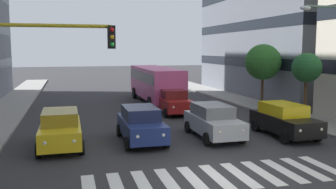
{
  "coord_description": "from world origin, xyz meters",
  "views": [
    {
      "loc": [
        5.02,
        11.86,
        4.55
      ],
      "look_at": [
        -0.25,
        -7.7,
        2.07
      ],
      "focal_mm": 39.42,
      "sensor_mm": 36.0,
      "label": 1
    }
  ],
  "objects_px": {
    "car_0": "(284,119)",
    "street_tree_1": "(307,68)",
    "car_row2_0": "(173,101)",
    "traffic_light_gantry": "(22,77)",
    "car_3": "(60,129)",
    "bus_behind_traffic": "(155,81)",
    "car_1": "(213,121)",
    "street_lamp_right": "(0,42)",
    "car_2": "(141,124)",
    "street_tree_2": "(263,62)"
  },
  "relations": [
    {
      "from": "car_3",
      "to": "bus_behind_traffic",
      "type": "relative_size",
      "value": 0.42
    },
    {
      "from": "street_lamp_right",
      "to": "street_tree_1",
      "type": "bearing_deg",
      "value": 179.92
    },
    {
      "from": "car_2",
      "to": "bus_behind_traffic",
      "type": "xyz_separation_m",
      "value": [
        -3.76,
        -13.08,
        0.97
      ]
    },
    {
      "from": "car_1",
      "to": "bus_behind_traffic",
      "type": "bearing_deg",
      "value": -90.0
    },
    {
      "from": "street_tree_1",
      "to": "car_1",
      "type": "bearing_deg",
      "value": 19.43
    },
    {
      "from": "street_lamp_right",
      "to": "street_tree_2",
      "type": "distance_m",
      "value": 18.75
    },
    {
      "from": "car_row2_0",
      "to": "traffic_light_gantry",
      "type": "relative_size",
      "value": 0.81
    },
    {
      "from": "car_2",
      "to": "street_lamp_right",
      "type": "xyz_separation_m",
      "value": [
        6.62,
        -2.45,
        4.02
      ]
    },
    {
      "from": "street_tree_1",
      "to": "car_row2_0",
      "type": "bearing_deg",
      "value": -34.41
    },
    {
      "from": "street_tree_1",
      "to": "street_tree_2",
      "type": "bearing_deg",
      "value": -91.64
    },
    {
      "from": "car_3",
      "to": "traffic_light_gantry",
      "type": "distance_m",
      "value": 5.92
    },
    {
      "from": "bus_behind_traffic",
      "to": "street_tree_2",
      "type": "bearing_deg",
      "value": 146.38
    },
    {
      "from": "car_2",
      "to": "traffic_light_gantry",
      "type": "bearing_deg",
      "value": 47.37
    },
    {
      "from": "car_1",
      "to": "car_2",
      "type": "distance_m",
      "value": 3.76
    },
    {
      "from": "car_2",
      "to": "street_tree_2",
      "type": "xyz_separation_m",
      "value": [
        -11.21,
        -8.13,
        2.68
      ]
    },
    {
      "from": "car_2",
      "to": "bus_behind_traffic",
      "type": "bearing_deg",
      "value": -106.04
    },
    {
      "from": "traffic_light_gantry",
      "to": "street_tree_2",
      "type": "bearing_deg",
      "value": -140.19
    },
    {
      "from": "car_0",
      "to": "street_tree_2",
      "type": "xyz_separation_m",
      "value": [
        -3.7,
        -8.92,
        2.68
      ]
    },
    {
      "from": "car_row2_0",
      "to": "street_tree_1",
      "type": "distance_m",
      "value": 9.21
    },
    {
      "from": "car_0",
      "to": "bus_behind_traffic",
      "type": "height_order",
      "value": "bus_behind_traffic"
    },
    {
      "from": "car_3",
      "to": "car_0",
      "type": "bearing_deg",
      "value": 176.46
    },
    {
      "from": "traffic_light_gantry",
      "to": "car_0",
      "type": "bearing_deg",
      "value": -160.25
    },
    {
      "from": "car_1",
      "to": "traffic_light_gantry",
      "type": "bearing_deg",
      "value": 30.66
    },
    {
      "from": "traffic_light_gantry",
      "to": "street_tree_1",
      "type": "distance_m",
      "value": 17.59
    },
    {
      "from": "car_row2_0",
      "to": "street_lamp_right",
      "type": "distance_m",
      "value": 12.17
    },
    {
      "from": "car_row2_0",
      "to": "street_tree_2",
      "type": "bearing_deg",
      "value": -174.72
    },
    {
      "from": "car_2",
      "to": "bus_behind_traffic",
      "type": "height_order",
      "value": "bus_behind_traffic"
    },
    {
      "from": "car_0",
      "to": "street_tree_2",
      "type": "relative_size",
      "value": 0.92
    },
    {
      "from": "car_row2_0",
      "to": "street_tree_1",
      "type": "height_order",
      "value": "street_tree_1"
    },
    {
      "from": "car_1",
      "to": "car_row2_0",
      "type": "distance_m",
      "value": 7.58
    },
    {
      "from": "street_tree_2",
      "to": "street_lamp_right",
      "type": "bearing_deg",
      "value": 17.65
    },
    {
      "from": "car_0",
      "to": "street_tree_1",
      "type": "height_order",
      "value": "street_tree_1"
    },
    {
      "from": "car_1",
      "to": "bus_behind_traffic",
      "type": "height_order",
      "value": "bus_behind_traffic"
    },
    {
      "from": "car_3",
      "to": "street_tree_1",
      "type": "distance_m",
      "value": 15.29
    },
    {
      "from": "bus_behind_traffic",
      "to": "street_tree_1",
      "type": "distance_m",
      "value": 12.99
    },
    {
      "from": "car_1",
      "to": "car_0",
      "type": "bearing_deg",
      "value": 170.1
    },
    {
      "from": "car_row2_0",
      "to": "bus_behind_traffic",
      "type": "distance_m",
      "value": 5.73
    },
    {
      "from": "traffic_light_gantry",
      "to": "street_tree_2",
      "type": "relative_size",
      "value": 1.14
    },
    {
      "from": "car_0",
      "to": "car_1",
      "type": "distance_m",
      "value": 3.81
    },
    {
      "from": "car_1",
      "to": "car_row2_0",
      "type": "relative_size",
      "value": 1.0
    },
    {
      "from": "street_tree_1",
      "to": "street_lamp_right",
      "type": "bearing_deg",
      "value": -0.08
    },
    {
      "from": "car_0",
      "to": "bus_behind_traffic",
      "type": "xyz_separation_m",
      "value": [
        3.75,
        -13.87,
        0.97
      ]
    },
    {
      "from": "traffic_light_gantry",
      "to": "car_row2_0",
      "type": "bearing_deg",
      "value": -124.01
    },
    {
      "from": "car_row2_0",
      "to": "bus_behind_traffic",
      "type": "bearing_deg",
      "value": -90.26
    },
    {
      "from": "car_0",
      "to": "street_tree_1",
      "type": "distance_m",
      "value": 5.4
    },
    {
      "from": "bus_behind_traffic",
      "to": "street_tree_1",
      "type": "bearing_deg",
      "value": 124.37
    },
    {
      "from": "car_0",
      "to": "street_lamp_right",
      "type": "bearing_deg",
      "value": -12.95
    },
    {
      "from": "car_1",
      "to": "traffic_light_gantry",
      "type": "distance_m",
      "value": 10.34
    },
    {
      "from": "car_row2_0",
      "to": "street_tree_1",
      "type": "bearing_deg",
      "value": 145.59
    },
    {
      "from": "car_3",
      "to": "bus_behind_traffic",
      "type": "bearing_deg",
      "value": -119.93
    }
  ]
}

